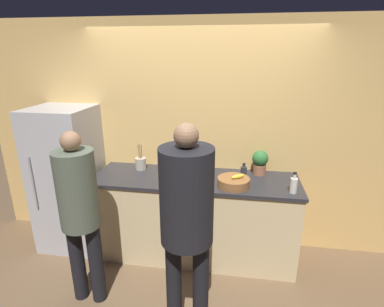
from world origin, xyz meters
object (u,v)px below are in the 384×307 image
Objects in this scene: utensil_crock at (141,163)px; potted_plant at (260,162)px; refrigerator at (69,179)px; person_center at (187,212)px; bottle_clear at (294,185)px; bottle_dark at (244,171)px; cup_black at (203,171)px; fruit_bowl at (234,182)px; person_left at (79,207)px.

utensil_crock is 1.11× the size of potted_plant.
refrigerator is at bearing -170.55° from utensil_crock.
bottle_clear is (0.90, 0.77, -0.06)m from person_center.
potted_plant is at bearing 63.15° from person_center.
person_center is 1.22m from bottle_dark.
refrigerator is 20.91× the size of cup_black.
fruit_bowl is at bearing -126.53° from potted_plant.
person_left reaches higher than cup_black.
bottle_dark is (2.01, 0.14, 0.17)m from refrigerator.
person_center reaches higher than utensil_crock.
bottle_clear is 0.52m from potted_plant.
utensil_crock is at bearing -177.44° from potted_plant.
bottle_dark is 0.45m from cup_black.
bottle_clear is 0.78× the size of potted_plant.
person_center is at bearing -111.90° from fruit_bowl.
person_left is at bearing -53.91° from refrigerator.
person_center reaches higher than bottle_clear.
refrigerator is at bearing 174.77° from bottle_clear.
refrigerator reaches higher than cup_black.
person_left reaches higher than fruit_bowl.
person_center reaches higher than fruit_bowl.
fruit_bowl is 0.57m from bottle_clear.
utensil_crock reaches higher than fruit_bowl.
fruit_bowl is at bearing 68.10° from person_center.
person_left reaches higher than bottle_clear.
fruit_bowl is 0.32m from bottle_dark.
bottle_dark is (1.17, -0.00, -0.02)m from utensil_crock.
refrigerator is 11.93× the size of bottle_dark.
cup_black is (-0.91, 0.33, -0.05)m from bottle_clear.
person_center is 12.70× the size of bottle_dark.
refrigerator is at bearing -176.09° from bottle_dark.
person_left is 0.92× the size of person_center.
refrigerator is 0.94× the size of person_center.
utensil_crock is at bearing 122.97° from person_center.
bottle_clear is at bearing -55.33° from potted_plant.
bottle_dark reaches higher than cup_black.
potted_plant is at bearing 9.14° from cup_black.
utensil_crock reaches higher than cup_black.
person_left is at bearing 170.73° from person_center.
refrigerator reaches higher than fruit_bowl.
potted_plant is (0.27, 0.37, 0.10)m from fruit_bowl.
refrigerator is 0.88m from utensil_crock.
fruit_bowl is (1.91, -0.17, 0.16)m from refrigerator.
cup_black is at bearing -3.07° from utensil_crock.
person_center is at bearing -116.85° from potted_plant.
person_left is (0.61, -0.84, 0.13)m from refrigerator.
refrigerator is at bearing 174.99° from fruit_bowl.
utensil_crock is 1.35m from potted_plant.
bottle_dark is at bearing -0.12° from utensil_crock.
refrigerator reaches higher than bottle_clear.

